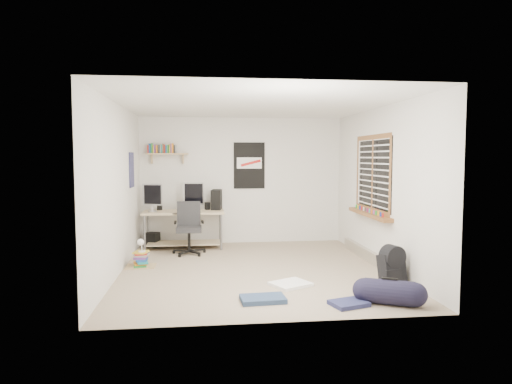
{
  "coord_description": "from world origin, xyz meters",
  "views": [
    {
      "loc": [
        -0.76,
        -6.82,
        1.72
      ],
      "look_at": [
        0.06,
        0.32,
        1.17
      ],
      "focal_mm": 32.0,
      "sensor_mm": 36.0,
      "label": 1
    }
  ],
  "objects": [
    {
      "name": "jeans_b",
      "position": [
        0.9,
        -1.8,
        0.03
      ],
      "size": [
        0.48,
        0.41,
        0.05
      ],
      "primitive_type": "cube",
      "rotation": [
        0.0,
        0.0,
        0.3
      ],
      "color": "#21254C",
      "rests_on": "floor"
    },
    {
      "name": "monitor_right",
      "position": [
        -0.95,
        1.79,
        0.9
      ],
      "size": [
        0.39,
        0.16,
        0.42
      ],
      "primitive_type": "cube",
      "rotation": [
        0.0,
        0.0,
        -0.18
      ],
      "color": "#B3B3B8",
      "rests_on": "desk"
    },
    {
      "name": "speaker_right",
      "position": [
        -0.69,
        1.94,
        0.77
      ],
      "size": [
        0.11,
        0.11,
        0.16
      ],
      "primitive_type": "cube",
      "rotation": [
        0.0,
        0.0,
        0.35
      ],
      "color": "black",
      "rests_on": "desk"
    },
    {
      "name": "wall_shelf",
      "position": [
        -1.45,
        2.14,
        1.78
      ],
      "size": [
        0.8,
        0.22,
        0.24
      ],
      "primitive_type": "cube",
      "color": "tan",
      "rests_on": "back_wall"
    },
    {
      "name": "jeans_a",
      "position": [
        -0.07,
        -1.54,
        0.03
      ],
      "size": [
        0.55,
        0.37,
        0.06
      ],
      "primitive_type": "cube",
      "rotation": [
        0.0,
        0.0,
        0.06
      ],
      "color": "navy",
      "rests_on": "floor"
    },
    {
      "name": "monitor_left",
      "position": [
        -1.7,
        1.74,
        0.89
      ],
      "size": [
        0.37,
        0.19,
        0.4
      ],
      "primitive_type": "cube",
      "rotation": [
        0.0,
        0.0,
        -0.28
      ],
      "color": "#B4B3B9",
      "rests_on": "desk"
    },
    {
      "name": "floor",
      "position": [
        0.0,
        0.0,
        -0.01
      ],
      "size": [
        4.0,
        4.5,
        0.01
      ],
      "primitive_type": "cube",
      "color": "gray",
      "rests_on": "ground"
    },
    {
      "name": "baseboard_heater",
      "position": [
        1.96,
        0.3,
        0.09
      ],
      "size": [
        0.08,
        2.5,
        0.18
      ],
      "primitive_type": "cube",
      "color": "#B7B2A8",
      "rests_on": "floor"
    },
    {
      "name": "keyboard",
      "position": [
        -1.28,
        1.52,
        0.7
      ],
      "size": [
        0.39,
        0.18,
        0.02
      ],
      "primitive_type": "cube",
      "rotation": [
        0.0,
        0.0,
        -0.14
      ],
      "color": "black",
      "rests_on": "desk"
    },
    {
      "name": "tshirt",
      "position": [
        0.39,
        -0.92,
        0.02
      ],
      "size": [
        0.62,
        0.58,
        0.04
      ],
      "primitive_type": "cube",
      "rotation": [
        0.0,
        0.0,
        0.48
      ],
      "color": "white",
      "rests_on": "floor"
    },
    {
      "name": "right_wall",
      "position": [
        2.0,
        0.0,
        1.25
      ],
      "size": [
        0.01,
        4.5,
        2.5
      ],
      "primitive_type": "cube",
      "color": "silver",
      "rests_on": "ground"
    },
    {
      "name": "desk",
      "position": [
        -1.14,
        1.79,
        0.36
      ],
      "size": [
        1.61,
        0.95,
        0.69
      ],
      "primitive_type": "cube",
      "rotation": [
        0.0,
        0.0,
        -0.2
      ],
      "color": "#D2AD91",
      "rests_on": "floor"
    },
    {
      "name": "backpack",
      "position": [
        1.75,
        -1.04,
        0.2
      ],
      "size": [
        0.39,
        0.34,
        0.44
      ],
      "primitive_type": "cube",
      "rotation": [
        0.0,
        0.0,
        0.28
      ],
      "color": "black",
      "rests_on": "floor"
    },
    {
      "name": "speaker_left",
      "position": [
        -1.6,
        2.0,
        0.77
      ],
      "size": [
        0.11,
        0.11,
        0.16
      ],
      "primitive_type": "cube",
      "rotation": [
        0.0,
        0.0,
        0.4
      ],
      "color": "black",
      "rests_on": "desk"
    },
    {
      "name": "pc_tower",
      "position": [
        -0.51,
        2.0,
        0.89
      ],
      "size": [
        0.23,
        0.4,
        0.4
      ],
      "primitive_type": "cube",
      "rotation": [
        0.0,
        0.0,
        -0.14
      ],
      "color": "black",
      "rests_on": "desk"
    },
    {
      "name": "book_stack",
      "position": [
        -1.75,
        0.39,
        0.15
      ],
      "size": [
        0.46,
        0.38,
        0.3
      ],
      "primitive_type": "cube",
      "rotation": [
        0.0,
        0.0,
        -0.06
      ],
      "color": "brown",
      "rests_on": "floor"
    },
    {
      "name": "ceiling",
      "position": [
        0.0,
        0.0,
        2.5
      ],
      "size": [
        4.0,
        4.5,
        0.01
      ],
      "primitive_type": "cube",
      "color": "white",
      "rests_on": "ground"
    },
    {
      "name": "poster_back_wall",
      "position": [
        0.15,
        2.23,
        1.55
      ],
      "size": [
        0.62,
        0.03,
        0.92
      ],
      "primitive_type": "cube",
      "color": "black",
      "rests_on": "back_wall"
    },
    {
      "name": "subwoofer",
      "position": [
        -1.75,
        1.98,
        0.14
      ],
      "size": [
        0.31,
        0.31,
        0.27
      ],
      "primitive_type": "cube",
      "rotation": [
        0.0,
        0.0,
        -0.33
      ],
      "color": "black",
      "rests_on": "floor"
    },
    {
      "name": "desk_lamp",
      "position": [
        -1.73,
        0.37,
        0.38
      ],
      "size": [
        0.14,
        0.2,
        0.19
      ],
      "primitive_type": "cube",
      "rotation": [
        0.0,
        0.0,
        0.1
      ],
      "color": "white",
      "rests_on": "book_stack"
    },
    {
      "name": "poster_left_wall",
      "position": [
        -1.99,
        1.2,
        1.5
      ],
      "size": [
        0.02,
        0.42,
        0.6
      ],
      "primitive_type": "cube",
      "color": "navy",
      "rests_on": "left_wall"
    },
    {
      "name": "left_wall",
      "position": [
        -2.0,
        0.0,
        1.25
      ],
      "size": [
        0.01,
        4.5,
        2.5
      ],
      "primitive_type": "cube",
      "color": "silver",
      "rests_on": "ground"
    },
    {
      "name": "window",
      "position": [
        1.95,
        0.3,
        1.45
      ],
      "size": [
        0.1,
        1.5,
        1.26
      ],
      "primitive_type": "cube",
      "color": "brown",
      "rests_on": "right_wall"
    },
    {
      "name": "office_chair",
      "position": [
        -1.02,
        1.25,
        0.49
      ],
      "size": [
        0.63,
        0.63,
        0.93
      ],
      "primitive_type": "cube",
      "rotation": [
        0.0,
        0.0,
        0.04
      ],
      "color": "#262729",
      "rests_on": "floor"
    },
    {
      "name": "duffel_bag",
      "position": [
        1.39,
        -1.82,
        0.14
      ],
      "size": [
        0.39,
        0.39,
        0.57
      ],
      "primitive_type": "cylinder",
      "rotation": [
        0.0,
        0.0,
        -0.45
      ],
      "color": "black",
      "rests_on": "floor"
    },
    {
      "name": "back_wall",
      "position": [
        0.0,
        2.25,
        1.25
      ],
      "size": [
        4.0,
        0.01,
        2.5
      ],
      "primitive_type": "cube",
      "color": "silver",
      "rests_on": "ground"
    }
  ]
}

